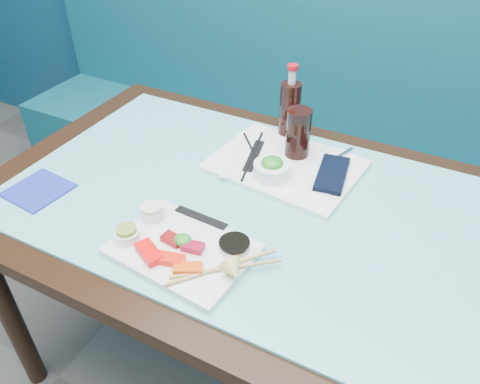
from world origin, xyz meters
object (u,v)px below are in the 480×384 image
at_px(serving_tray, 286,165).
at_px(cola_glass, 298,133).
at_px(seaweed_bowl, 272,170).
at_px(dining_table, 245,225).
at_px(sashimi_plate, 183,250).
at_px(cola_bottle_body, 290,111).
at_px(booth_bench, 332,162).
at_px(blue_napkin, 38,190).

height_order(serving_tray, cola_glass, cola_glass).
bearing_deg(cola_glass, seaweed_bowl, -98.75).
height_order(dining_table, sashimi_plate, sashimi_plate).
bearing_deg(serving_tray, cola_glass, 86.18).
relative_size(sashimi_plate, cola_bottle_body, 1.73).
bearing_deg(booth_bench, cola_bottle_body, -92.71).
xyz_separation_m(serving_tray, seaweed_bowl, (-0.01, -0.07, 0.03)).
distance_m(dining_table, serving_tray, 0.21).
xyz_separation_m(booth_bench, serving_tray, (0.04, -0.66, 0.39)).
xyz_separation_m(sashimi_plate, blue_napkin, (-0.46, 0.02, -0.00)).
bearing_deg(blue_napkin, booth_bench, 64.75).
xyz_separation_m(booth_bench, blue_napkin, (-0.50, -1.06, 0.39)).
bearing_deg(cola_bottle_body, cola_glass, -56.55).
height_order(sashimi_plate, serving_tray, same).
bearing_deg(booth_bench, blue_napkin, -115.25).
bearing_deg(dining_table, cola_glass, 78.73).
relative_size(dining_table, serving_tray, 3.53).
distance_m(dining_table, seaweed_bowl, 0.16).
bearing_deg(blue_napkin, cola_glass, 39.78).
bearing_deg(seaweed_bowl, cola_bottle_body, 101.98).
distance_m(serving_tray, cola_glass, 0.10).
bearing_deg(cola_bottle_body, sashimi_plate, -91.30).
bearing_deg(blue_napkin, cola_bottle_body, 49.66).
distance_m(cola_bottle_body, blue_napkin, 0.74).
distance_m(cola_glass, cola_bottle_body, 0.13).
distance_m(booth_bench, cola_bottle_body, 0.69).
distance_m(dining_table, cola_bottle_body, 0.38).
height_order(booth_bench, sashimi_plate, booth_bench).
xyz_separation_m(seaweed_bowl, cola_glass, (0.02, 0.13, 0.05)).
distance_m(seaweed_bowl, cola_bottle_body, 0.25).
bearing_deg(booth_bench, seaweed_bowl, -87.95).
distance_m(dining_table, sashimi_plate, 0.26).
relative_size(seaweed_bowl, cola_bottle_body, 0.56).
bearing_deg(seaweed_bowl, blue_napkin, -148.29).
relative_size(booth_bench, cola_bottle_body, 16.97).
distance_m(serving_tray, cola_bottle_body, 0.19).
bearing_deg(seaweed_bowl, serving_tray, 82.41).
bearing_deg(sashimi_plate, blue_napkin, -176.29).
height_order(booth_bench, blue_napkin, booth_bench).
bearing_deg(seaweed_bowl, dining_table, -104.40).
distance_m(cola_glass, blue_napkin, 0.72).
bearing_deg(dining_table, serving_tray, 78.43).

